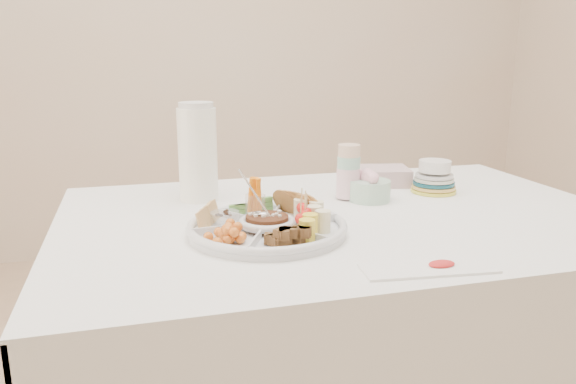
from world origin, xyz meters
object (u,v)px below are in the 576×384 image
object	(u,v)px
dining_table	(342,340)
party_tray	(267,225)
thermos	(198,151)
plate_stack	(434,178)

from	to	relation	value
dining_table	party_tray	world-z (taller)	party_tray
thermos	plate_stack	bearing A→B (deg)	-8.37
dining_table	plate_stack	size ratio (longest dim) A/B	10.87
party_tray	plate_stack	bearing A→B (deg)	24.05
party_tray	thermos	world-z (taller)	thermos
dining_table	party_tray	size ratio (longest dim) A/B	4.00
plate_stack	thermos	bearing A→B (deg)	171.63
dining_table	plate_stack	bearing A→B (deg)	23.28
party_tray	dining_table	bearing A→B (deg)	25.14
thermos	party_tray	bearing A→B (deg)	-72.33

